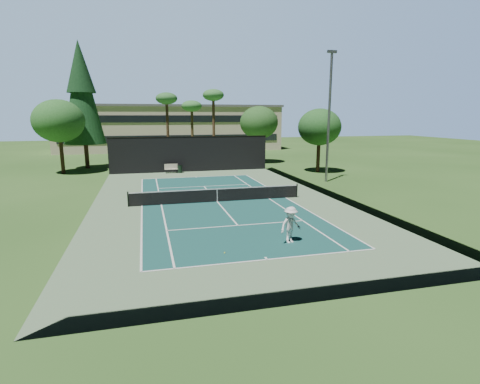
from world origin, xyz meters
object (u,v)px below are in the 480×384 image
at_px(tennis_ball_b, 215,198).
at_px(tennis_ball_c, 202,196).
at_px(tennis_ball_a, 225,253).
at_px(tennis_net, 217,195).
at_px(tennis_ball_d, 124,197).
at_px(park_bench, 171,168).
at_px(player, 291,225).
at_px(trash_bin, 180,169).

bearing_deg(tennis_ball_b, tennis_ball_c, 123.35).
bearing_deg(tennis_ball_a, tennis_ball_c, 85.90).
height_order(tennis_net, tennis_ball_c, tennis_net).
height_order(tennis_ball_a, tennis_ball_c, tennis_ball_a).
xyz_separation_m(tennis_ball_b, tennis_ball_d, (-6.92, 2.22, -0.00)).
distance_m(tennis_ball_b, park_bench, 14.50).
xyz_separation_m(tennis_net, tennis_ball_b, (0.06, 1.15, -0.52)).
xyz_separation_m(player, trash_bin, (-3.23, 25.25, -0.46)).
distance_m(tennis_ball_a, park_bench, 26.11).
xyz_separation_m(tennis_ball_d, park_bench, (4.57, 12.09, 0.51)).
relative_size(tennis_net, trash_bin, 13.65).
relative_size(tennis_ball_c, park_bench, 0.04).
height_order(player, trash_bin, player).
xyz_separation_m(tennis_ball_b, tennis_ball_c, (-0.81, 1.24, -0.00)).
height_order(tennis_ball_d, park_bench, park_bench).
xyz_separation_m(tennis_ball_d, trash_bin, (5.50, 11.94, 0.45)).
bearing_deg(player, park_bench, 81.38).
height_order(tennis_net, park_bench, tennis_net).
bearing_deg(tennis_net, tennis_ball_b, 87.18).
xyz_separation_m(tennis_ball_a, tennis_ball_b, (1.75, 11.79, -0.00)).
distance_m(tennis_ball_c, trash_bin, 12.95).
xyz_separation_m(tennis_ball_b, trash_bin, (-1.41, 14.16, 0.44)).
bearing_deg(tennis_ball_b, park_bench, 99.31).
bearing_deg(tennis_ball_d, park_bench, 69.28).
distance_m(tennis_net, tennis_ball_d, 7.66).
bearing_deg(player, tennis_ball_a, 173.20).
xyz_separation_m(player, tennis_ball_b, (-1.81, 11.09, -0.90)).
relative_size(tennis_ball_a, trash_bin, 0.08).
height_order(tennis_net, tennis_ball_a, tennis_net).
height_order(tennis_ball_b, trash_bin, trash_bin).
bearing_deg(trash_bin, tennis_ball_d, -114.74).
height_order(tennis_ball_a, tennis_ball_b, tennis_ball_a).
relative_size(tennis_ball_b, trash_bin, 0.08).
relative_size(tennis_net, player, 6.87).
relative_size(tennis_ball_b, park_bench, 0.05).
bearing_deg(park_bench, player, -80.70).
relative_size(player, tennis_ball_d, 28.31).
bearing_deg(tennis_ball_c, park_bench, 96.69).
height_order(player, tennis_ball_c, player).
height_order(tennis_ball_b, park_bench, park_bench).
bearing_deg(player, tennis_ball_c, 84.11).
relative_size(tennis_net, tennis_ball_a, 175.01).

